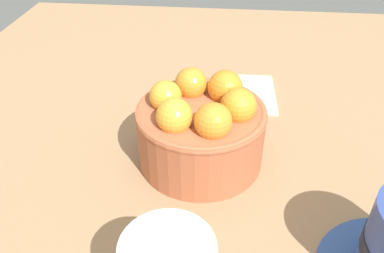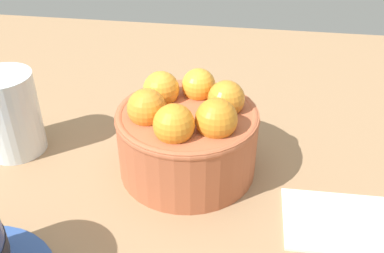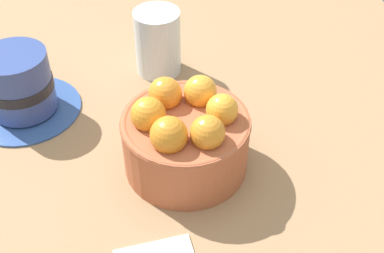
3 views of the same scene
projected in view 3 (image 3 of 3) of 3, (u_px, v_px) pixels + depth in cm
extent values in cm
cube|color=#997551|center=(186.00, 178.00, 63.50)|extent=(111.07, 89.75, 4.98)
cylinder|color=#AD5938|center=(186.00, 143.00, 59.40)|extent=(14.85, 14.85, 7.32)
torus|color=#AD5938|center=(185.00, 122.00, 57.22)|extent=(15.05, 15.05, 1.00)
sphere|color=orange|center=(208.00, 133.00, 53.72)|extent=(3.89, 3.89, 3.89)
sphere|color=orange|center=(222.00, 110.00, 56.53)|extent=(3.72, 3.72, 3.72)
sphere|color=orange|center=(200.00, 91.00, 59.04)|extent=(3.94, 3.94, 3.94)
sphere|color=orange|center=(165.00, 94.00, 58.74)|extent=(4.00, 4.00, 4.00)
sphere|color=orange|center=(148.00, 114.00, 55.94)|extent=(4.02, 4.02, 4.02)
sphere|color=orange|center=(169.00, 135.00, 53.43)|extent=(4.15, 4.15, 4.15)
cylinder|color=#305092|center=(26.00, 108.00, 69.35)|extent=(14.99, 14.99, 0.60)
cylinder|color=#33478C|center=(19.00, 82.00, 66.32)|extent=(8.80, 8.80, 8.48)
cylinder|color=black|center=(19.00, 84.00, 66.55)|extent=(8.96, 8.96, 1.53)
cylinder|color=silver|center=(158.00, 42.00, 73.57)|extent=(6.74, 6.74, 9.68)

